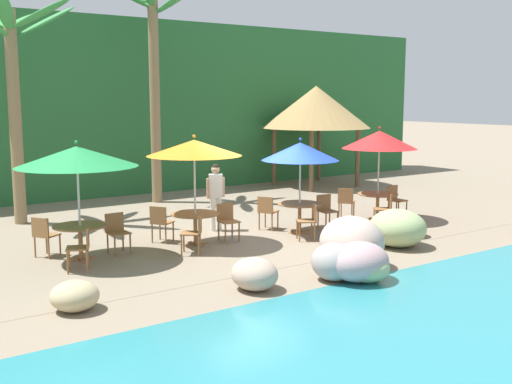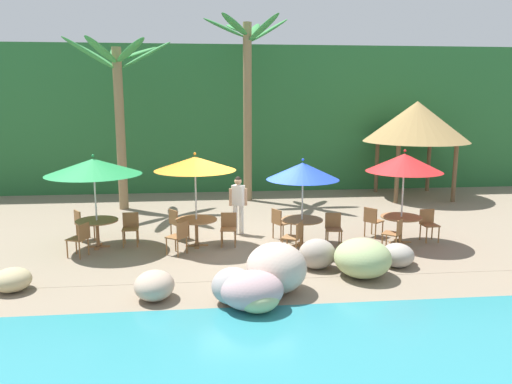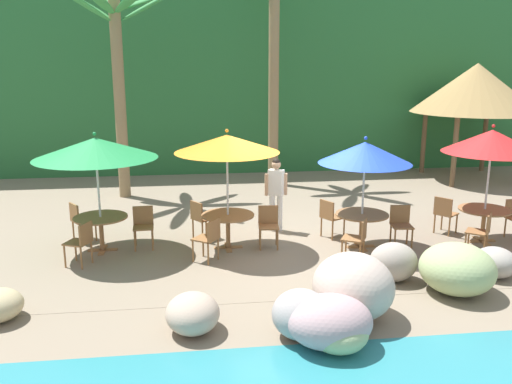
% 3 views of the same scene
% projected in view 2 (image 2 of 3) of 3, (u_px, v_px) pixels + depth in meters
% --- Properties ---
extents(ground_plane, '(120.00, 120.00, 0.00)m').
position_uv_depth(ground_plane, '(244.00, 245.00, 13.46)').
color(ground_plane, gray).
extents(terrace_deck, '(18.00, 5.20, 0.01)m').
position_uv_depth(terrace_deck, '(244.00, 245.00, 13.46)').
color(terrace_deck, gray).
rests_on(terrace_deck, ground).
extents(foliage_backdrop, '(28.00, 2.40, 6.00)m').
position_uv_depth(foliage_backdrop, '(227.00, 119.00, 21.69)').
color(foliage_backdrop, '#286633').
rests_on(foliage_backdrop, ground).
extents(rock_seawall, '(13.57, 3.07, 1.08)m').
position_uv_depth(rock_seawall, '(374.00, 269.00, 10.38)').
color(rock_seawall, '#A0B276').
rests_on(rock_seawall, ground).
extents(umbrella_green, '(2.45, 2.45, 2.48)m').
position_uv_depth(umbrella_green, '(93.00, 167.00, 12.90)').
color(umbrella_green, silver).
rests_on(umbrella_green, ground).
extents(dining_table_green, '(1.10, 1.10, 0.74)m').
position_uv_depth(dining_table_green, '(97.00, 225.00, 13.19)').
color(dining_table_green, olive).
rests_on(dining_table_green, ground).
extents(chair_green_seaward, '(0.44, 0.45, 0.87)m').
position_uv_depth(chair_green_seaward, '(131.00, 226.00, 13.43)').
color(chair_green_seaward, olive).
rests_on(chair_green_seaward, ground).
extents(chair_green_inland, '(0.59, 0.59, 0.87)m').
position_uv_depth(chair_green_inland, '(82.00, 223.00, 13.80)').
color(chair_green_inland, olive).
rests_on(chair_green_inland, ground).
extents(chair_green_left, '(0.56, 0.55, 0.87)m').
position_uv_depth(chair_green_left, '(80.00, 237.00, 12.39)').
color(chair_green_left, olive).
rests_on(chair_green_left, ground).
extents(umbrella_orange, '(2.14, 2.14, 2.52)m').
position_uv_depth(umbrella_orange, '(195.00, 164.00, 12.99)').
color(umbrella_orange, silver).
rests_on(umbrella_orange, ground).
extents(dining_table_orange, '(1.10, 1.10, 0.74)m').
position_uv_depth(dining_table_orange, '(196.00, 224.00, 13.30)').
color(dining_table_orange, olive).
rests_on(dining_table_orange, ground).
extents(chair_orange_seaward, '(0.46, 0.47, 0.87)m').
position_uv_depth(chair_orange_seaward, '(229.00, 226.00, 13.41)').
color(chair_orange_seaward, olive).
rests_on(chair_orange_seaward, ground).
extents(chair_orange_inland, '(0.59, 0.59, 0.87)m').
position_uv_depth(chair_orange_inland, '(177.00, 222.00, 13.90)').
color(chair_orange_inland, olive).
rests_on(chair_orange_inland, ground).
extents(chair_orange_left, '(0.59, 0.59, 0.87)m').
position_uv_depth(chair_orange_left, '(179.00, 235.00, 12.55)').
color(chair_orange_left, olive).
rests_on(chair_orange_left, ground).
extents(umbrella_blue, '(1.91, 1.91, 2.36)m').
position_uv_depth(umbrella_blue, '(303.00, 171.00, 13.02)').
color(umbrella_blue, silver).
rests_on(umbrella_blue, ground).
extents(dining_table_blue, '(1.10, 1.10, 0.74)m').
position_uv_depth(dining_table_blue, '(302.00, 224.00, 13.29)').
color(dining_table_blue, olive).
rests_on(dining_table_blue, ground).
extents(chair_blue_seaward, '(0.47, 0.47, 0.87)m').
position_uv_depth(chair_blue_seaward, '(333.00, 227.00, 13.38)').
color(chair_blue_seaward, olive).
rests_on(chair_blue_seaward, ground).
extents(chair_blue_inland, '(0.58, 0.58, 0.87)m').
position_uv_depth(chair_blue_inland, '(280.00, 222.00, 13.94)').
color(chair_blue_inland, olive).
rests_on(chair_blue_inland, ground).
extents(chair_blue_left, '(0.58, 0.57, 0.87)m').
position_uv_depth(chair_blue_left, '(295.00, 236.00, 12.50)').
color(chair_blue_left, olive).
rests_on(chair_blue_left, ground).
extents(umbrella_red, '(2.02, 2.02, 2.56)m').
position_uv_depth(umbrella_red, '(404.00, 163.00, 13.29)').
color(umbrella_red, silver).
rests_on(umbrella_red, ground).
extents(dining_table_red, '(1.10, 1.10, 0.74)m').
position_uv_depth(dining_table_red, '(401.00, 221.00, 13.58)').
color(dining_table_red, olive).
rests_on(dining_table_red, ground).
extents(chair_red_seaward, '(0.45, 0.45, 0.87)m').
position_uv_depth(chair_red_seaward, '(428.00, 223.00, 13.83)').
color(chair_red_seaward, olive).
rests_on(chair_red_seaward, ground).
extents(chair_red_inland, '(0.60, 0.59, 0.87)m').
position_uv_depth(chair_red_inland, '(372.00, 220.00, 14.14)').
color(chair_red_inland, olive).
rests_on(chair_red_inland, ground).
extents(chair_red_left, '(0.60, 0.59, 0.87)m').
position_uv_depth(chair_red_left, '(395.00, 232.00, 12.85)').
color(chair_red_left, olive).
rests_on(chair_red_left, ground).
extents(palm_tree_nearest, '(3.55, 3.75, 5.84)m').
position_uv_depth(palm_tree_nearest, '(118.00, 92.00, 17.10)').
color(palm_tree_nearest, olive).
rests_on(palm_tree_nearest, ground).
extents(palm_tree_second, '(3.20, 2.99, 6.80)m').
position_uv_depth(palm_tree_second, '(247.00, 81.00, 18.56)').
color(palm_tree_second, olive).
rests_on(palm_tree_second, ground).
extents(palapa_hut, '(4.09, 4.09, 3.77)m').
position_uv_depth(palapa_hut, '(417.00, 122.00, 19.50)').
color(palapa_hut, brown).
rests_on(palapa_hut, ground).
extents(waiter_in_white, '(0.52, 0.34, 1.70)m').
position_uv_depth(waiter_in_white, '(238.00, 201.00, 14.39)').
color(waiter_in_white, white).
rests_on(waiter_in_white, ground).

